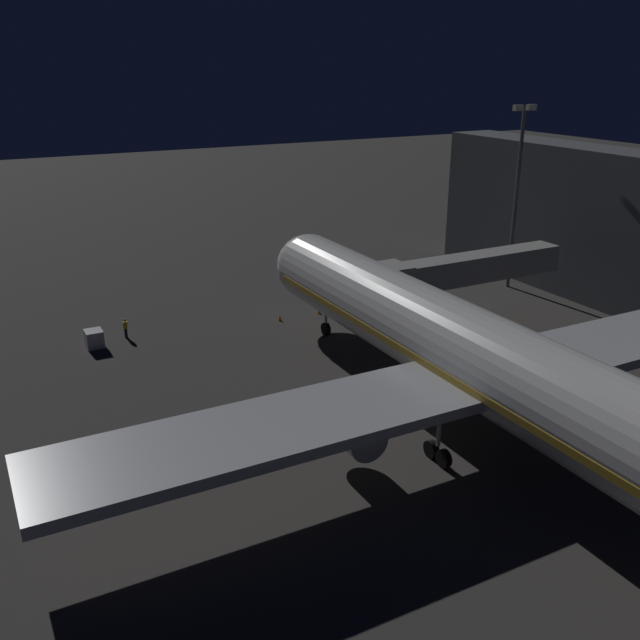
{
  "coord_description": "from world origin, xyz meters",
  "views": [
    {
      "loc": [
        29.16,
        40.47,
        24.32
      ],
      "look_at": [
        3.0,
        -8.96,
        3.5
      ],
      "focal_mm": 39.39,
      "sensor_mm": 36.0,
      "label": 1
    }
  ],
  "objects_px": {
    "airliner_at_gate": "(495,368)",
    "jet_bridge": "(454,271)",
    "ground_crew_marshaller_fwd": "(125,327)",
    "baggage_container_mid_row": "(94,339)",
    "traffic_cone_nose_starboard": "(280,318)",
    "apron_floodlight_mast": "(517,186)",
    "traffic_cone_nose_port": "(319,311)"
  },
  "relations": [
    {
      "from": "baggage_container_mid_row",
      "to": "ground_crew_marshaller_fwd",
      "type": "relative_size",
      "value": 0.9
    },
    {
      "from": "jet_bridge",
      "to": "ground_crew_marshaller_fwd",
      "type": "relative_size",
      "value": 11.27
    },
    {
      "from": "traffic_cone_nose_port",
      "to": "airliner_at_gate",
      "type": "bearing_deg",
      "value": 85.57
    },
    {
      "from": "jet_bridge",
      "to": "traffic_cone_nose_port",
      "type": "height_order",
      "value": "jet_bridge"
    },
    {
      "from": "jet_bridge",
      "to": "apron_floodlight_mast",
      "type": "height_order",
      "value": "apron_floodlight_mast"
    },
    {
      "from": "airliner_at_gate",
      "to": "ground_crew_marshaller_fwd",
      "type": "relative_size",
      "value": 32.54
    },
    {
      "from": "airliner_at_gate",
      "to": "traffic_cone_nose_port",
      "type": "bearing_deg",
      "value": -94.43
    },
    {
      "from": "airliner_at_gate",
      "to": "traffic_cone_nose_port",
      "type": "height_order",
      "value": "airliner_at_gate"
    },
    {
      "from": "traffic_cone_nose_starboard",
      "to": "ground_crew_marshaller_fwd",
      "type": "bearing_deg",
      "value": -10.22
    },
    {
      "from": "apron_floodlight_mast",
      "to": "traffic_cone_nose_port",
      "type": "xyz_separation_m",
      "value": [
        23.3,
        -1.94,
        -11.14
      ]
    },
    {
      "from": "apron_floodlight_mast",
      "to": "baggage_container_mid_row",
      "type": "distance_m",
      "value": 46.65
    },
    {
      "from": "airliner_at_gate",
      "to": "ground_crew_marshaller_fwd",
      "type": "xyz_separation_m",
      "value": [
        16.75,
        -31.0,
        -4.69
      ]
    },
    {
      "from": "apron_floodlight_mast",
      "to": "ground_crew_marshaller_fwd",
      "type": "relative_size",
      "value": 10.77
    },
    {
      "from": "airliner_at_gate",
      "to": "apron_floodlight_mast",
      "type": "height_order",
      "value": "apron_floodlight_mast"
    },
    {
      "from": "traffic_cone_nose_starboard",
      "to": "traffic_cone_nose_port",
      "type": "bearing_deg",
      "value": 180.0
    },
    {
      "from": "jet_bridge",
      "to": "traffic_cone_nose_starboard",
      "type": "distance_m",
      "value": 17.53
    },
    {
      "from": "baggage_container_mid_row",
      "to": "ground_crew_marshaller_fwd",
      "type": "distance_m",
      "value": 3.2
    },
    {
      "from": "jet_bridge",
      "to": "apron_floodlight_mast",
      "type": "xyz_separation_m",
      "value": [
        -14.25,
        -7.85,
        5.61
      ]
    },
    {
      "from": "baggage_container_mid_row",
      "to": "traffic_cone_nose_starboard",
      "type": "relative_size",
      "value": 3.03
    },
    {
      "from": "airliner_at_gate",
      "to": "jet_bridge",
      "type": "relative_size",
      "value": 2.89
    },
    {
      "from": "ground_crew_marshaller_fwd",
      "to": "baggage_container_mid_row",
      "type": "bearing_deg",
      "value": 17.94
    },
    {
      "from": "ground_crew_marshaller_fwd",
      "to": "traffic_cone_nose_starboard",
      "type": "xyz_separation_m",
      "value": [
        -14.55,
        2.62,
        -0.74
      ]
    },
    {
      "from": "airliner_at_gate",
      "to": "ground_crew_marshaller_fwd",
      "type": "bearing_deg",
      "value": -61.62
    },
    {
      "from": "traffic_cone_nose_port",
      "to": "traffic_cone_nose_starboard",
      "type": "distance_m",
      "value": 4.4
    },
    {
      "from": "jet_bridge",
      "to": "baggage_container_mid_row",
      "type": "xyz_separation_m",
      "value": [
        31.03,
        -11.43,
        -5.01
      ]
    },
    {
      "from": "apron_floodlight_mast",
      "to": "ground_crew_marshaller_fwd",
      "type": "height_order",
      "value": "apron_floodlight_mast"
    },
    {
      "from": "airliner_at_gate",
      "to": "jet_bridge",
      "type": "distance_m",
      "value": 21.72
    },
    {
      "from": "airliner_at_gate",
      "to": "jet_bridge",
      "type": "bearing_deg",
      "value": -121.19
    },
    {
      "from": "apron_floodlight_mast",
      "to": "traffic_cone_nose_port",
      "type": "relative_size",
      "value": 36.17
    },
    {
      "from": "baggage_container_mid_row",
      "to": "ground_crew_marshaller_fwd",
      "type": "bearing_deg",
      "value": -162.06
    },
    {
      "from": "baggage_container_mid_row",
      "to": "apron_floodlight_mast",
      "type": "bearing_deg",
      "value": 175.48
    },
    {
      "from": "apron_floodlight_mast",
      "to": "jet_bridge",
      "type": "bearing_deg",
      "value": 28.85
    }
  ]
}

